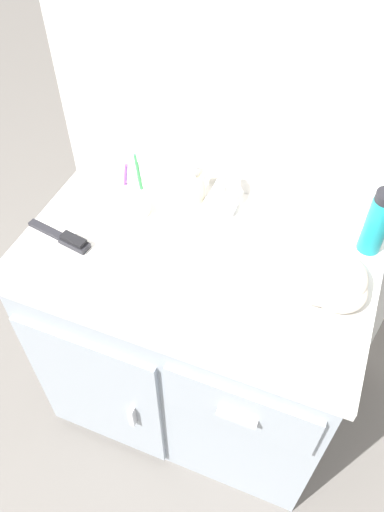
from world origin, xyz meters
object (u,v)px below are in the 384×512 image
Objects in this scene: toothbrush_cup at (135,197)px; shaving_cream_can at (378,222)px; soap_dispenser at (194,186)px; hairbrush at (66,238)px; hand_towel at (323,275)px.

shaving_cream_can is at bearing 8.78° from toothbrush_cup.
soap_dispenser is 0.68× the size of shaving_cream_can.
toothbrush_cup is at bearing -142.51° from soap_dispenser.
hairbrush is at bearing -132.43° from soap_dispenser.
hairbrush is (-0.25, -0.27, -0.04)m from soap_dispenser.
hairbrush is at bearing -170.84° from hand_towel.
soap_dispenser is at bearing 37.49° from toothbrush_cup.
hairbrush is (-0.12, -0.17, -0.04)m from toothbrush_cup.
hand_towel is (0.39, -0.17, -0.02)m from soap_dispenser.
shaving_cream_can is 0.78× the size of hand_towel.
toothbrush_cup reaches higher than hand_towel.
shaving_cream_can is at bearing 61.73° from hand_towel.
hairbrush is at bearing -159.97° from shaving_cream_can.
toothbrush_cup is 0.17m from soap_dispenser.
toothbrush_cup reaches higher than hairbrush.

